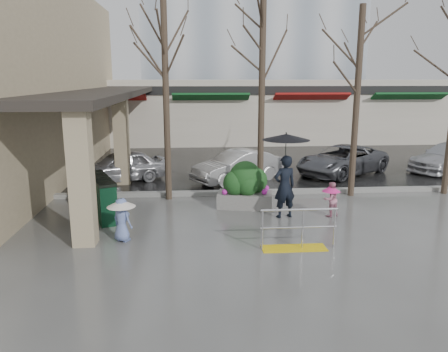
{
  "coord_description": "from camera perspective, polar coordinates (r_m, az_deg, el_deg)",
  "views": [
    {
      "loc": [
        -1.19,
        -11.17,
        4.12
      ],
      "look_at": [
        -0.25,
        1.32,
        1.3
      ],
      "focal_mm": 35.0,
      "sensor_mm": 36.0,
      "label": 1
    }
  ],
  "objects": [
    {
      "name": "car_c",
      "position": [
        19.69,
        15.19,
        2.03
      ],
      "size": [
        4.92,
        4.3,
        1.26
      ],
      "primitive_type": "imported",
      "rotation": [
        0.0,
        0.0,
        -0.97
      ],
      "color": "#54555B",
      "rests_on": "ground"
    },
    {
      "name": "tree_west",
      "position": [
        14.83,
        -7.76,
        16.3
      ],
      "size": [
        3.2,
        3.2,
        6.8
      ],
      "color": "#382B21",
      "rests_on": "ground"
    },
    {
      "name": "canopy_slab",
      "position": [
        19.52,
        -15.26,
        10.8
      ],
      "size": [
        2.8,
        18.0,
        0.25
      ],
      "primitive_type": "cube",
      "color": "#2D2823",
      "rests_on": "pillar_front"
    },
    {
      "name": "child_blue",
      "position": [
        11.5,
        -13.22,
        -4.97
      ],
      "size": [
        0.73,
        0.73,
        1.14
      ],
      "rotation": [
        0.0,
        0.0,
        2.53
      ],
      "color": "#6C82C1",
      "rests_on": "ground"
    },
    {
      "name": "near_building",
      "position": [
        20.7,
        -27.03,
        11.0
      ],
      "size": [
        6.0,
        18.0,
        8.0
      ],
      "primitive_type": "cube",
      "color": "tan",
      "rests_on": "ground"
    },
    {
      "name": "curb",
      "position": [
        15.75,
        0.15,
        -2.2
      ],
      "size": [
        120.0,
        0.3,
        0.15
      ],
      "primitive_type": "cube",
      "color": "gray",
      "rests_on": "ground"
    },
    {
      "name": "car_a",
      "position": [
        18.14,
        -13.43,
        1.24
      ],
      "size": [
        3.99,
        2.74,
        1.26
      ],
      "primitive_type": "imported",
      "rotation": [
        0.0,
        0.0,
        -1.19
      ],
      "color": "#A1A1A6",
      "rests_on": "ground"
    },
    {
      "name": "car_b",
      "position": [
        17.69,
        1.8,
        1.3
      ],
      "size": [
        3.96,
        3.13,
        1.26
      ],
      "primitive_type": "imported",
      "rotation": [
        0.0,
        0.0,
        -1.02
      ],
      "color": "silver",
      "rests_on": "ground"
    },
    {
      "name": "tree_mideast",
      "position": [
        15.85,
        17.31,
        14.81
      ],
      "size": [
        3.2,
        3.2,
        6.5
      ],
      "color": "#382B21",
      "rests_on": "ground"
    },
    {
      "name": "ground",
      "position": [
        11.97,
        1.66,
        -7.46
      ],
      "size": [
        120.0,
        120.0,
        0.0
      ],
      "primitive_type": "plane",
      "color": "#51514F",
      "rests_on": "ground"
    },
    {
      "name": "storefront_row",
      "position": [
        29.39,
        1.94,
        8.57
      ],
      "size": [
        34.0,
        6.74,
        4.0
      ],
      "color": "beige",
      "rests_on": "ground"
    },
    {
      "name": "news_boxes",
      "position": [
        13.68,
        -15.71,
        -2.63
      ],
      "size": [
        1.29,
        2.24,
        1.24
      ],
      "rotation": [
        0.0,
        0.0,
        0.38
      ],
      "color": "#0B311C",
      "rests_on": "ground"
    },
    {
      "name": "woman",
      "position": [
        13.03,
        7.99,
        0.99
      ],
      "size": [
        1.41,
        1.41,
        2.58
      ],
      "rotation": [
        0.0,
        0.0,
        3.41
      ],
      "color": "black",
      "rests_on": "ground"
    },
    {
      "name": "handrail",
      "position": [
        10.96,
        9.49,
        -7.49
      ],
      "size": [
        1.9,
        0.5,
        1.03
      ],
      "color": "yellow",
      "rests_on": "ground"
    },
    {
      "name": "child_pink",
      "position": [
        13.61,
        13.78,
        -2.69
      ],
      "size": [
        0.63,
        0.57,
        1.06
      ],
      "rotation": [
        0.0,
        0.0,
        3.53
      ],
      "color": "#CD7D98",
      "rests_on": "ground"
    },
    {
      "name": "pillar_back",
      "position": [
        17.55,
        -13.21,
        4.59
      ],
      "size": [
        0.55,
        0.55,
        3.5
      ],
      "primitive_type": "cube",
      "color": "tan",
      "rests_on": "ground"
    },
    {
      "name": "planter",
      "position": [
        14.13,
        2.81,
        -1.22
      ],
      "size": [
        1.89,
        1.2,
        1.53
      ],
      "rotation": [
        0.0,
        0.0,
        -0.2
      ],
      "color": "gray",
      "rests_on": "ground"
    },
    {
      "name": "street_asphalt",
      "position": [
        33.45,
        -2.28,
        5.61
      ],
      "size": [
        120.0,
        36.0,
        0.01
      ],
      "primitive_type": "cube",
      "color": "black",
      "rests_on": "ground"
    },
    {
      "name": "pillar_front",
      "position": [
        11.27,
        -18.13,
        -0.11
      ],
      "size": [
        0.55,
        0.55,
        3.5
      ],
      "primitive_type": "cube",
      "color": "tan",
      "rests_on": "ground"
    },
    {
      "name": "tree_midwest",
      "position": [
        15.01,
        5.07,
        16.89
      ],
      "size": [
        3.2,
        3.2,
        7.0
      ],
      "color": "#382B21",
      "rests_on": "ground"
    }
  ]
}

